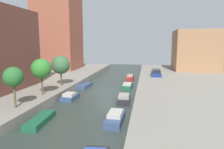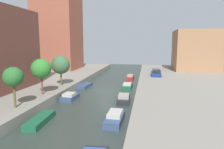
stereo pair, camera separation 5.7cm
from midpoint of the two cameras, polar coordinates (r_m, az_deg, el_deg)
name	(u,v)px [view 1 (the left image)]	position (r m, az deg, el deg)	size (l,w,h in m)	color
ground_plane	(106,91)	(32.52, -1.78, -4.54)	(84.00, 84.00, 0.00)	#2D3833
quay_left	(20,84)	(38.26, -24.41, -2.55)	(20.00, 64.00, 1.00)	gray
quay_right	(206,91)	(32.96, 24.79, -4.28)	(20.00, 64.00, 1.00)	gray
apartment_tower_far	(58,22)	(54.36, -15.07, 13.96)	(10.00, 9.85, 23.43)	brown
low_block_right	(195,50)	(53.80, 22.35, 6.32)	(10.00, 10.34, 9.65)	#9E704C
street_tree_0	(13,77)	(22.40, -26.09, -0.67)	(2.00, 2.00, 4.17)	brown
street_tree_1	(41,69)	(26.96, -19.36, 1.54)	(2.50, 2.50, 4.57)	brown
street_tree_2	(61,65)	(32.22, -14.30, 2.62)	(2.83, 2.83, 4.61)	brown
parked_car	(156,73)	(41.92, 12.25, 0.42)	(1.91, 4.77, 1.34)	navy
moored_boat_left_1	(40,120)	(20.72, -19.61, -12.01)	(1.59, 4.41, 0.58)	#195638
moored_boat_left_2	(70,97)	(27.81, -11.80, -6.15)	(1.73, 3.07, 0.96)	#33476B
moored_boat_left_3	(85,86)	(35.28, -7.80, -3.14)	(1.86, 4.21, 0.51)	#33476B
moored_boat_right_1	(115,118)	(19.71, 0.81, -12.12)	(1.57, 4.05, 1.01)	#33476B
moored_boat_right_2	(124,99)	(26.21, 3.31, -6.82)	(1.74, 3.72, 1.03)	#232328
moored_boat_right_3	(127,86)	(34.35, 4.29, -3.22)	(1.58, 3.84, 0.85)	#195638
moored_boat_right_4	(130,78)	(42.37, 5.09, -0.85)	(1.43, 3.72, 1.04)	maroon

